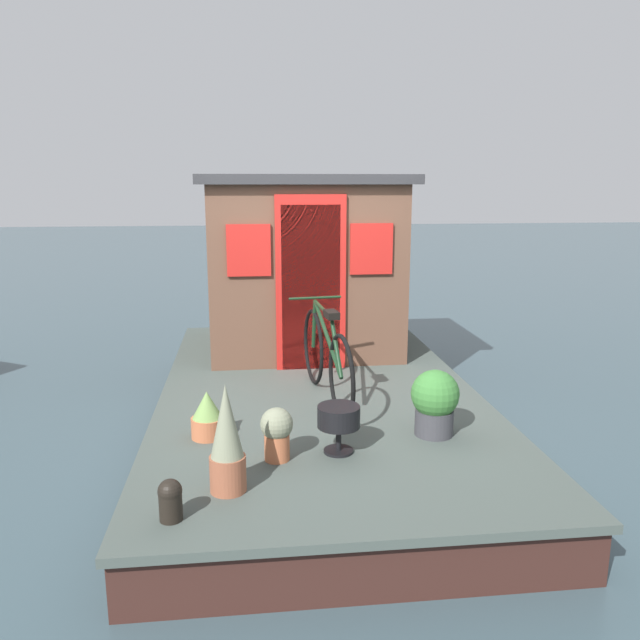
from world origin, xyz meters
name	(u,v)px	position (x,y,z in m)	size (l,w,h in m)	color
ground_plane	(318,430)	(0.00, 0.00, 0.00)	(60.00, 60.00, 0.00)	#384C54
houseboat_deck	(318,408)	(0.00, 0.00, 0.22)	(5.36, 2.93, 0.44)	#424C47
houseboat_cabin	(303,262)	(1.57, 0.00, 1.44)	(2.07, 2.28, 2.00)	brown
bicycle	(326,357)	(-0.37, -0.03, 0.84)	(1.73, 0.50, 0.87)	black
potted_plant_sage	(207,416)	(-1.11, 0.97, 0.61)	(0.25, 0.25, 0.37)	#B2603D
potted_plant_basil	(435,401)	(-1.26, -0.77, 0.71)	(0.37, 0.37, 0.52)	#38383D
potted_plant_succulent	(277,432)	(-1.57, 0.46, 0.65)	(0.23, 0.23, 0.38)	#B2603D
potted_plant_geranium	(227,441)	(-2.00, 0.79, 0.77)	(0.23, 0.23, 0.71)	#935138
charcoal_grill	(339,419)	(-1.50, 0.02, 0.69)	(0.31, 0.31, 0.35)	black
mooring_bollard	(170,499)	(-2.32, 1.11, 0.57)	(0.14, 0.14, 0.25)	black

